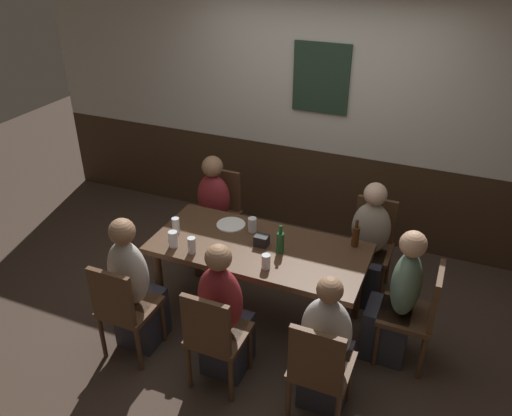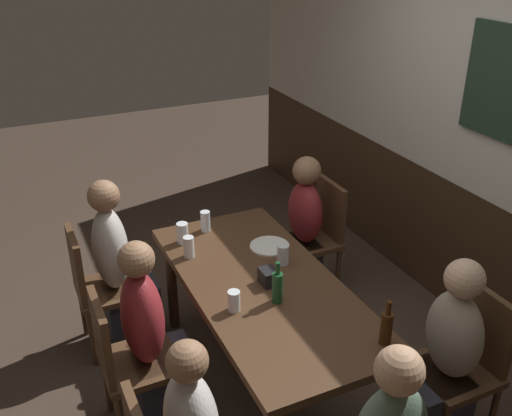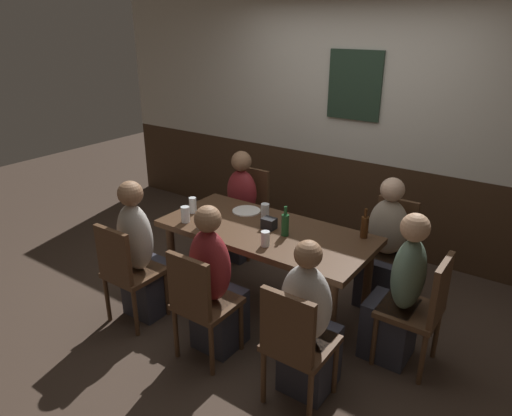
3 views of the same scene
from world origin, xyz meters
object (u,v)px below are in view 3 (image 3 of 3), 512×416
(person_mid_near, at_px, (215,291))
(beer_bottle_brown, at_px, (365,226))
(chair_head_east, at_px, (422,306))
(pint_glass_pale, at_px, (185,215))
(person_right_near, at_px, (308,331))
(condiment_caddy, at_px, (269,223))
(person_left_far, at_px, (239,213))
(chair_left_near, at_px, (127,269))
(dining_table, at_px, (266,238))
(person_head_east, at_px, (398,300))
(beer_glass_tall, at_px, (193,206))
(pint_glass_amber, at_px, (200,221))
(pint_glass_stout, at_px, (265,240))
(beer_bottle_green, at_px, (285,224))
(chair_left_far, at_px, (249,206))
(person_left_near, at_px, (142,260))
(chair_right_near, at_px, (295,341))
(chair_mid_near, at_px, (200,301))
(plate_white_large, at_px, (246,211))
(person_right_far, at_px, (383,252))
(tumbler_short, at_px, (265,212))
(chair_right_far, at_px, (390,243))

(person_mid_near, bearing_deg, beer_bottle_brown, 53.62)
(chair_head_east, relative_size, pint_glass_pale, 6.44)
(person_right_near, bearing_deg, condiment_caddy, 138.03)
(person_left_far, bearing_deg, chair_left_near, -90.00)
(dining_table, relative_size, person_head_east, 1.52)
(beer_glass_tall, bearing_deg, pint_glass_amber, -37.71)
(pint_glass_stout, height_order, condiment_caddy, pint_glass_stout)
(dining_table, height_order, beer_bottle_green, beer_bottle_green)
(chair_left_far, distance_m, person_head_east, 2.07)
(person_left_near, xyz_separation_m, pint_glass_stout, (0.94, 0.41, 0.28))
(chair_right_near, height_order, person_left_far, person_left_far)
(chair_left_far, relative_size, person_mid_near, 0.75)
(person_left_far, xyz_separation_m, person_mid_near, (0.77, -1.32, 0.02))
(chair_mid_near, bearing_deg, chair_left_near, 180.00)
(person_left_near, relative_size, plate_white_large, 4.77)
(person_left_near, bearing_deg, plate_white_large, 64.03)
(person_head_east, relative_size, pint_glass_pale, 8.49)
(person_mid_near, height_order, pint_glass_pale, person_mid_near)
(chair_mid_near, distance_m, person_mid_near, 0.16)
(chair_left_far, height_order, person_left_near, person_left_near)
(person_left_far, distance_m, person_head_east, 2.02)
(chair_head_east, height_order, beer_bottle_brown, beer_bottle_brown)
(chair_mid_near, xyz_separation_m, pint_glass_pale, (-0.64, 0.55, 0.30))
(person_right_near, bearing_deg, pint_glass_amber, 163.25)
(pint_glass_amber, height_order, beer_bottle_brown, beer_bottle_brown)
(pint_glass_pale, bearing_deg, chair_left_far, 97.17)
(pint_glass_amber, bearing_deg, chair_left_near, -120.97)
(chair_left_far, relative_size, person_head_east, 0.76)
(chair_left_far, distance_m, person_right_far, 1.55)
(person_right_near, xyz_separation_m, tumbler_short, (-0.91, 0.85, 0.32))
(chair_left_near, bearing_deg, pint_glass_pale, 76.07)
(beer_glass_tall, height_order, pint_glass_stout, beer_glass_tall)
(person_left_near, relative_size, tumbler_short, 9.54)
(person_right_near, xyz_separation_m, person_mid_near, (-0.77, -0.00, 0.02))
(person_mid_near, xyz_separation_m, beer_glass_tall, (-0.72, 0.58, 0.31))
(chair_left_near, relative_size, person_left_near, 0.74)
(person_mid_near, xyz_separation_m, plate_white_large, (-0.35, 0.87, 0.25))
(dining_table, height_order, chair_head_east, chair_head_east)
(pint_glass_amber, distance_m, beer_bottle_brown, 1.31)
(chair_left_far, height_order, beer_bottle_green, beer_bottle_green)
(chair_right_far, height_order, person_left_near, person_left_near)
(condiment_caddy, bearing_deg, chair_right_far, 46.51)
(chair_mid_near, distance_m, person_left_far, 1.67)
(plate_white_large, bearing_deg, chair_right_far, 28.65)
(chair_right_far, xyz_separation_m, beer_glass_tall, (-1.50, -0.90, 0.30))
(dining_table, distance_m, chair_right_far, 1.14)
(chair_head_east, distance_m, condiment_caddy, 1.31)
(chair_right_far, distance_m, tumbler_short, 1.15)
(person_right_far, distance_m, pint_glass_stout, 1.14)
(person_right_near, height_order, tumbler_short, person_right_near)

